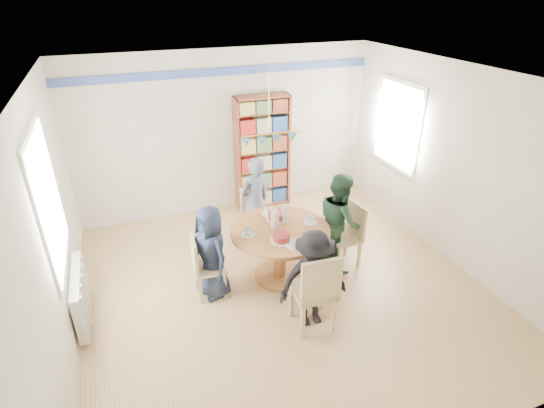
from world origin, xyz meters
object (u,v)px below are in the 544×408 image
chair_right (349,232)px  person_near (313,280)px  person_far (255,202)px  person_left (211,252)px  bookshelf (262,154)px  dining_table (280,242)px  person_right (339,221)px  radiator (81,295)px  chair_left (203,264)px  chair_near (316,289)px  chair_far (256,212)px

chair_right → person_near: bearing=-137.6°
chair_right → person_far: bearing=136.5°
person_left → bookshelf: 2.57m
dining_table → bookshelf: (0.51, 2.09, 0.41)m
person_far → person_right: bearing=116.1°
radiator → chair_left: size_ratio=1.17×
chair_right → person_near: 1.34m
person_left → bookshelf: (1.43, 2.11, 0.35)m
person_near → chair_right: bearing=47.7°
chair_right → person_far: 1.44m
person_right → chair_near: bearing=150.3°
person_right → bookshelf: (-0.36, 2.10, 0.28)m
chair_left → chair_near: (1.04, -1.05, 0.10)m
chair_far → chair_left: bearing=-135.8°
person_near → person_left: bearing=140.8°
chair_left → person_near: bearing=-41.5°
chair_near → person_near: 0.13m
chair_far → dining_table: bearing=-90.0°
radiator → chair_far: size_ratio=1.13×
radiator → chair_far: 2.65m
person_far → radiator: bearing=2.8°
radiator → person_left: size_ratio=0.80×
chair_near → bookshelf: size_ratio=0.53×
dining_table → chair_right: (1.01, -0.04, -0.05)m
person_left → person_far: size_ratio=0.89×
chair_left → person_far: (1.00, 0.95, 0.22)m
person_right → chair_left: bearing=99.5°
radiator → chair_left: (1.44, -0.07, 0.12)m
chair_near → person_far: (-0.03, 2.01, 0.12)m
radiator → person_far: bearing=20.0°
radiator → chair_far: bearing=20.8°
dining_table → chair_right: 1.01m
chair_right → person_far: person_far is taller
radiator → person_right: bearing=-1.0°
person_right → radiator: bearing=98.3°
person_left → person_right: 1.78m
chair_left → person_right: (1.89, 0.01, 0.22)m
person_far → chair_right: bearing=119.4°
radiator → person_near: 2.70m
dining_table → person_far: size_ratio=0.93×
chair_right → person_right: 0.24m
chair_right → chair_near: 1.44m
chair_far → person_right: bearing=-49.1°
dining_table → person_right: 0.87m
radiator → chair_right: 3.49m
chair_far → person_right: size_ratio=0.64×
dining_table → chair_far: 0.99m
radiator → person_right: (3.34, -0.06, 0.34)m
person_far → chair_far: bearing=-135.0°
radiator → chair_near: bearing=-24.3°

